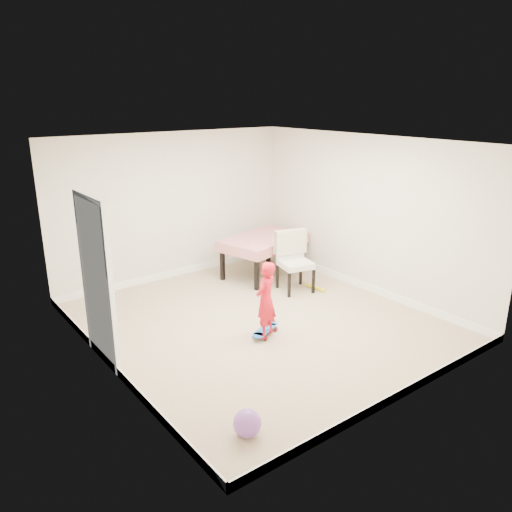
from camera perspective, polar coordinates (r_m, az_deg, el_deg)
ground at (r=7.41m, az=0.32°, el=-7.53°), size 5.00×5.00×0.00m
ceiling at (r=6.72m, az=0.36°, el=12.75°), size 4.50×5.00×0.04m
wall_back at (r=8.99m, az=-9.38°, el=5.57°), size 4.50×0.04×2.60m
wall_front at (r=5.31m, az=16.90°, el=-3.69°), size 4.50×0.04×2.60m
wall_left at (r=5.93m, az=-17.02°, el=-1.44°), size 0.04×5.00×2.60m
wall_right at (r=8.46m, az=12.45°, el=4.61°), size 0.04×5.00×2.60m
door at (r=6.29m, az=-17.71°, el=-3.06°), size 0.11×0.94×2.11m
baseboard_back at (r=9.34m, az=-9.02°, el=-1.87°), size 4.50×0.02×0.12m
baseboard_front at (r=5.86m, az=15.86°, el=-15.07°), size 4.50×0.02×0.12m
baseboard_left at (r=6.43m, az=-16.09°, el=-11.95°), size 0.02×5.00×0.12m
baseboard_right at (r=8.82m, az=11.96°, el=-3.24°), size 0.02×5.00×0.12m
dining_table at (r=9.19m, az=0.82°, el=0.02°), size 1.74×1.32×0.72m
dining_chair at (r=8.41m, az=4.54°, el=-0.70°), size 0.69×0.75×1.02m
skateboard at (r=7.03m, az=1.05°, el=-8.63°), size 0.62×0.44×0.09m
child at (r=6.73m, az=1.11°, el=-5.30°), size 0.46×0.39×1.06m
balloon at (r=5.12m, az=-1.02°, el=-18.56°), size 0.28×0.28×0.28m
foam_toy at (r=8.65m, az=6.83°, el=-3.61°), size 0.10×0.40×0.06m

